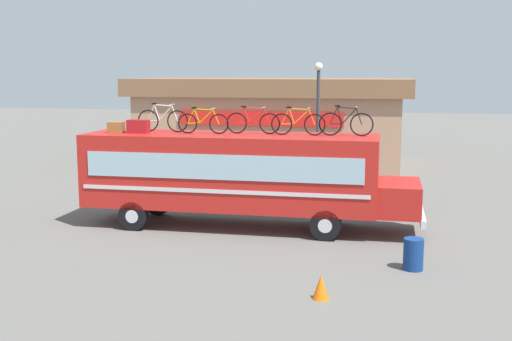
{
  "coord_description": "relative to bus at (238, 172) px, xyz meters",
  "views": [
    {
      "loc": [
        4.9,
        -19.61,
        5.03
      ],
      "look_at": [
        0.85,
        0.0,
        1.88
      ],
      "focal_mm": 44.34,
      "sensor_mm": 36.0,
      "label": 1
    }
  ],
  "objects": [
    {
      "name": "luggage_bag_1",
      "position": [
        -4.09,
        -0.21,
        1.41
      ],
      "size": [
        0.47,
        0.41,
        0.35
      ],
      "primitive_type": "cube",
      "color": "olive",
      "rests_on": "bus"
    },
    {
      "name": "rooftop_bicycle_4",
      "position": [
        1.9,
        0.14,
        1.61
      ],
      "size": [
        1.74,
        0.44,
        0.91
      ],
      "color": "black",
      "rests_on": "bus"
    },
    {
      "name": "bus",
      "position": [
        0.0,
        0.0,
        0.0
      ],
      "size": [
        10.85,
        2.6,
        3.03
      ],
      "color": "red",
      "rests_on": "ground"
    },
    {
      "name": "traffic_cone",
      "position": [
        3.32,
        -6.11,
        -1.52
      ],
      "size": [
        0.37,
        0.37,
        0.56
      ],
      "primitive_type": "cone",
      "color": "orange",
      "rests_on": "ground"
    },
    {
      "name": "rooftop_bicycle_5",
      "position": [
        3.39,
        0.23,
        1.63
      ],
      "size": [
        1.7,
        0.44,
        0.97
      ],
      "color": "black",
      "rests_on": "bus"
    },
    {
      "name": "rooftop_bicycle_1",
      "position": [
        -2.66,
        0.33,
        1.63
      ],
      "size": [
        1.76,
        0.44,
        0.97
      ],
      "color": "black",
      "rests_on": "bus"
    },
    {
      "name": "street_lamp",
      "position": [
        1.91,
        5.95,
        1.46
      ],
      "size": [
        0.33,
        0.33,
        5.38
      ],
      "color": "#38383D",
      "rests_on": "ground"
    },
    {
      "name": "ground_plane",
      "position": [
        -0.27,
        -0.0,
        -1.8
      ],
      "size": [
        120.0,
        120.0,
        0.0
      ],
      "primitive_type": "plane",
      "color": "#605E59"
    },
    {
      "name": "rooftop_bicycle_3",
      "position": [
        0.41,
        0.3,
        1.61
      ],
      "size": [
        1.77,
        0.44,
        0.91
      ],
      "color": "black",
      "rests_on": "bus"
    },
    {
      "name": "trash_bin",
      "position": [
        5.41,
        -3.53,
        -1.39
      ],
      "size": [
        0.51,
        0.51,
        0.82
      ],
      "primitive_type": "cylinder",
      "color": "navy",
      "rests_on": "ground"
    },
    {
      "name": "luggage_bag_2",
      "position": [
        -3.32,
        -0.18,
        1.44
      ],
      "size": [
        0.69,
        0.39,
        0.43
      ],
      "primitive_type": "cube",
      "color": "maroon",
      "rests_on": "bus"
    },
    {
      "name": "roadside_building",
      "position": [
        -1.54,
        14.77,
        0.58
      ],
      "size": [
        14.93,
        7.31,
        4.65
      ],
      "color": "tan",
      "rests_on": "ground"
    },
    {
      "name": "rooftop_bicycle_2",
      "position": [
        -1.17,
        0.0,
        1.59
      ],
      "size": [
        1.7,
        0.44,
        0.87
      ],
      "color": "black",
      "rests_on": "bus"
    }
  ]
}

